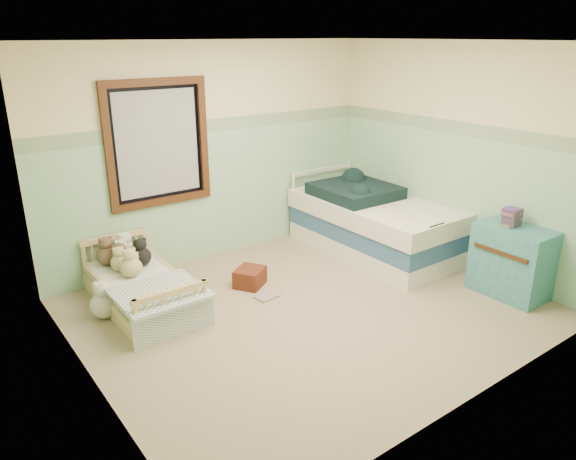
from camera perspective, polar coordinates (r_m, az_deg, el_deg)
floor at (r=5.39m, az=2.40°, el=-8.41°), size 4.20×3.60×0.02m
ceiling at (r=4.74m, az=2.87°, el=19.47°), size 4.20×3.60×0.02m
wall_back at (r=6.37m, az=-7.76°, el=8.04°), size 4.20×0.04×2.50m
wall_front at (r=3.77m, az=20.16°, el=-1.53°), size 4.20×0.04×2.50m
wall_left at (r=3.99m, az=-21.48°, el=-0.51°), size 0.04×3.60×2.50m
wall_right at (r=6.42m, az=17.45°, el=7.40°), size 0.04×3.60×2.50m
wainscot_mint at (r=6.48m, az=-7.49°, el=3.69°), size 4.20×0.01×1.50m
border_strip at (r=6.30m, az=-7.83°, el=10.91°), size 4.20×0.01×0.15m
window_frame at (r=5.99m, az=-13.56°, el=8.87°), size 1.16×0.06×1.36m
window_blinds at (r=6.00m, az=-13.60°, el=8.89°), size 0.92×0.01×1.12m
toddler_bed_frame at (r=5.58m, az=-15.11°, el=-6.88°), size 0.72×1.44×0.19m
toddler_mattress at (r=5.52m, az=-15.25°, el=-5.46°), size 0.66×1.38×0.12m
patchwork_quilt at (r=5.11m, az=-13.42°, el=-6.50°), size 0.78×0.72×0.03m
plush_bed_brown at (r=5.85m, az=-18.61°, el=-2.58°), size 0.21×0.21×0.21m
plush_bed_white at (r=5.90m, az=-16.79°, el=-2.13°), size 0.22×0.22×0.22m
plush_bed_tan at (r=5.67m, az=-17.39°, el=-3.33°), size 0.18×0.18×0.18m
plush_bed_dark at (r=5.74m, az=-15.26°, el=-2.71°), size 0.20×0.20×0.20m
plush_floor_cream at (r=5.46m, az=-18.88°, el=-7.52°), size 0.26×0.26×0.26m
plush_floor_tan at (r=5.37m, az=-16.84°, el=-8.05°), size 0.21×0.21×0.21m
twin_bed_frame at (r=6.76m, az=8.96°, el=-1.41°), size 1.03×2.05×0.22m
twin_boxspring at (r=6.68m, az=9.06°, el=0.35°), size 1.03×2.05×0.22m
twin_mattress at (r=6.61m, az=9.16°, el=2.14°), size 1.07×2.10×0.22m
teal_blanket at (r=6.73m, az=7.13°, el=4.16°), size 0.89×0.94×0.14m
dresser at (r=5.98m, az=22.61°, el=-3.06°), size 0.46×0.73×0.73m
book_stack at (r=5.86m, az=22.63°, el=1.25°), size 0.19×0.15×0.18m
red_pillow at (r=5.82m, az=-4.06°, el=-5.00°), size 0.41×0.40×0.19m
floor_book at (r=5.60m, az=-2.27°, el=-7.01°), size 0.25×0.20×0.02m
extra_plush_0 at (r=5.51m, az=-16.33°, el=-3.78°), size 0.20×0.20×0.20m
extra_plush_1 at (r=5.73m, az=-17.23°, el=-2.97°), size 0.19×0.19×0.19m
extra_plush_2 at (r=5.79m, az=-15.50°, el=-2.64°), size 0.18×0.18×0.18m
extra_plush_3 at (r=5.56m, az=-15.93°, el=-3.76°), size 0.15×0.15×0.15m
extra_plush_4 at (r=5.76m, az=-17.13°, el=-2.80°), size 0.20×0.20×0.20m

